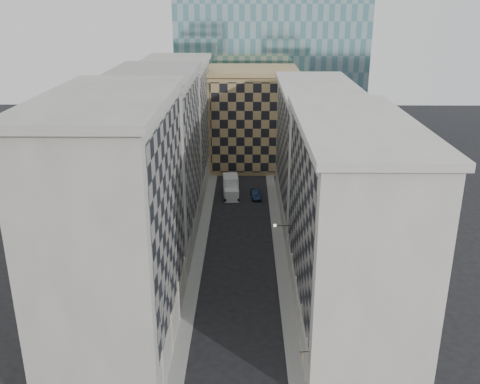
{
  "coord_description": "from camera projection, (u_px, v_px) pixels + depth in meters",
  "views": [
    {
      "loc": [
        0.75,
        -33.24,
        31.35
      ],
      "look_at": [
        0.22,
        14.45,
        13.85
      ],
      "focal_mm": 40.0,
      "sensor_mm": 36.0,
      "label": 1
    }
  ],
  "objects": [
    {
      "name": "bldg_left_c",
      "position": [
        177.0,
        126.0,
        90.03
      ],
      "size": [
        10.8,
        22.8,
        21.7
      ],
      "color": "#9A968B",
      "rests_on": "ground"
    },
    {
      "name": "bracket_lamp",
      "position": [
        276.0,
        225.0,
        62.36
      ],
      "size": [
        1.98,
        0.36,
        0.36
      ],
      "color": "black",
      "rests_on": "ground"
    },
    {
      "name": "church_tower",
      "position": [
        243.0,
        19.0,
        109.71
      ],
      "size": [
        7.2,
        7.2,
        51.5
      ],
      "color": "#302B25",
      "rests_on": "ground"
    },
    {
      "name": "box_truck",
      "position": [
        231.0,
        188.0,
        88.83
      ],
      "size": [
        2.89,
        6.12,
        3.27
      ],
      "rotation": [
        0.0,
        0.0,
        0.08
      ],
      "color": "silver",
      "rests_on": "ground"
    },
    {
      "name": "bldg_left_b",
      "position": [
        156.0,
        161.0,
        69.2
      ],
      "size": [
        10.8,
        22.8,
        22.7
      ],
      "color": "gray",
      "rests_on": "ground"
    },
    {
      "name": "dark_car",
      "position": [
        256.0,
        194.0,
        88.1
      ],
      "size": [
        1.82,
        4.24,
        1.36
      ],
      "primitive_type": "imported",
      "rotation": [
        0.0,
        0.0,
        0.1
      ],
      "color": "#101F3B",
      "rests_on": "ground"
    },
    {
      "name": "flagpoles_left",
      "position": [
        166.0,
        291.0,
        44.95
      ],
      "size": [
        0.1,
        6.33,
        2.33
      ],
      "color": "gray",
      "rests_on": "ground"
    },
    {
      "name": "bldg_right_a",
      "position": [
        348.0,
        224.0,
        52.42
      ],
      "size": [
        10.8,
        26.8,
        20.7
      ],
      "color": "#B4B1A5",
      "rests_on": "ground"
    },
    {
      "name": "sidewalk_east",
      "position": [
        280.0,
        250.0,
        70.09
      ],
      "size": [
        1.5,
        100.0,
        0.15
      ],
      "primitive_type": "cube",
      "color": "gray",
      "rests_on": "ground"
    },
    {
      "name": "shop_sign",
      "position": [
        302.0,
        356.0,
        43.45
      ],
      "size": [
        0.91,
        0.8,
        0.88
      ],
      "rotation": [
        0.0,
        0.0,
        0.07
      ],
      "color": "black",
      "rests_on": "ground"
    },
    {
      "name": "sidewalk_west",
      "position": [
        200.0,
        249.0,
        70.2
      ],
      "size": [
        1.5,
        100.0,
        0.15
      ],
      "primitive_type": "cube",
      "color": "gray",
      "rests_on": "ground"
    },
    {
      "name": "bldg_right_b",
      "position": [
        315.0,
        153.0,
        77.93
      ],
      "size": [
        10.8,
        28.8,
        19.7
      ],
      "color": "#B4B1A5",
      "rests_on": "ground"
    },
    {
      "name": "bldg_left_a",
      "position": [
        117.0,
        226.0,
        48.37
      ],
      "size": [
        10.8,
        22.8,
        23.7
      ],
      "color": "#9A968B",
      "rests_on": "ground"
    },
    {
      "name": "tan_block",
      "position": [
        252.0,
        118.0,
        102.48
      ],
      "size": [
        16.8,
        14.8,
        18.8
      ],
      "color": "tan",
      "rests_on": "ground"
    }
  ]
}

